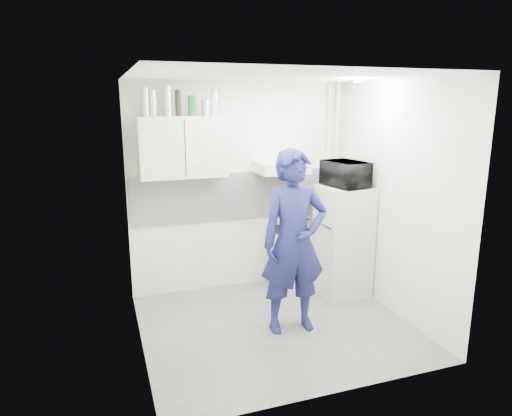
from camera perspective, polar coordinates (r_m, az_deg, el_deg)
name	(u,v)px	position (r m, az deg, el deg)	size (l,w,h in m)	color
floor	(276,326)	(5.09, 2.47, -14.48)	(2.80, 2.80, 0.00)	slate
ceiling	(278,76)	(4.52, 2.81, 16.19)	(2.80, 2.80, 0.00)	white
wall_back	(240,187)	(5.79, -1.95, 2.60)	(2.80, 2.80, 0.00)	white
wall_left	(135,220)	(4.33, -14.87, -1.47)	(2.60, 2.60, 0.00)	white
wall_right	(394,199)	(5.30, 16.84, 1.06)	(2.60, 2.60, 0.00)	white
person	(294,242)	(4.70, 4.77, -4.29)	(0.70, 0.46, 1.91)	#1A1C51
stove	(289,258)	(6.00, 4.20, -6.23)	(0.47, 0.47, 0.75)	beige
fridge	(343,241)	(5.74, 10.79, -4.07)	(0.57, 0.57, 1.37)	beige
stove_top	(290,229)	(5.88, 4.26, -2.68)	(0.45, 0.45, 0.03)	black
saucepan	(294,223)	(5.91, 4.74, -1.91)	(0.20, 0.20, 0.11)	silver
microwave	(346,174)	(5.55, 11.16, 4.20)	(0.37, 0.55, 0.31)	black
bottle_a	(146,102)	(5.29, -13.63, 12.74)	(0.07, 0.07, 0.31)	silver
bottle_b	(153,103)	(5.30, -12.74, 12.66)	(0.07, 0.07, 0.29)	silver
bottle_c	(168,101)	(5.32, -10.95, 12.98)	(0.08, 0.08, 0.33)	silver
bottle_d	(178,103)	(5.34, -9.71, 12.82)	(0.07, 0.07, 0.29)	black
canister_a	(192,106)	(5.37, -8.01, 12.55)	(0.09, 0.09, 0.23)	#144C1E
canister_b	(206,108)	(5.40, -6.32, 12.33)	(0.09, 0.09, 0.18)	silver
bottle_e	(214,102)	(5.42, -5.23, 13.05)	(0.08, 0.08, 0.31)	#B2B7BC
upper_cabinet	(182,147)	(5.37, -9.17, 7.54)	(1.00, 0.35, 0.70)	beige
range_hood	(281,167)	(5.66, 3.15, 5.12)	(0.60, 0.50, 0.14)	beige
backsplash	(241,195)	(5.79, -1.90, 1.60)	(2.74, 0.03, 0.60)	white
pipe_a	(335,183)	(6.22, 9.80, 3.15)	(0.05, 0.05, 2.60)	beige
pipe_b	(327,183)	(6.16, 8.83, 3.10)	(0.04, 0.04, 2.60)	beige
ceiling_spot_fixture	(359,81)	(5.14, 12.71, 15.19)	(0.10, 0.10, 0.02)	white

